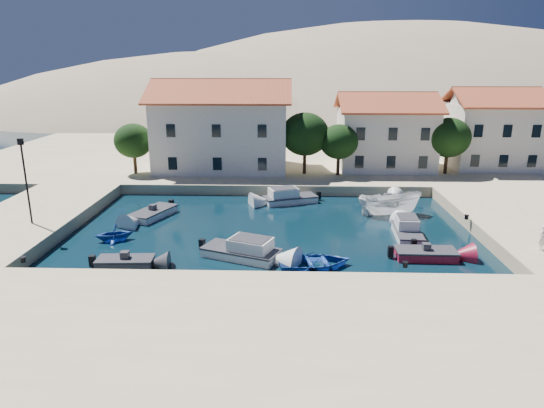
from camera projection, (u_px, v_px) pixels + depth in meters
The scene contains 23 objects.
ground at pixel (265, 287), 27.55m from camera, with size 400.00×400.00×0.00m, color black.
quay_south at pixel (259, 336), 21.65m from camera, with size 52.00×12.00×1.00m, color tan.
quay_east at pixel (544, 226), 36.37m from camera, with size 11.00×20.00×1.00m, color tan.
quay_west at pixel (27, 221), 37.60m from camera, with size 8.00×20.00×1.00m, color tan.
quay_north at pixel (294, 157), 63.84m from camera, with size 80.00×36.00×1.00m, color tan.
hills at pixel (349, 182), 152.11m from camera, with size 254.00×176.00×99.00m.
building_left at pixel (222, 124), 52.98m from camera, with size 14.70×9.45×9.70m.
building_mid at pixel (385, 130), 53.58m from camera, with size 10.50×8.40×8.30m.
building_right at pixel (492, 127), 54.10m from camera, with size 9.45×8.40×8.80m.
trees at pixel (319, 138), 50.51m from camera, with size 37.30×5.30×6.45m.
lamppost at pixel (25, 173), 34.46m from camera, with size 0.35×0.25×6.22m.
bollards at pixel (312, 245), 30.85m from camera, with size 29.36×9.56×0.30m.
motorboat_grey_sw at pixel (125, 263), 30.17m from camera, with size 3.56×1.74×1.25m.
cabin_cruiser_south at pixel (241, 250), 31.70m from camera, with size 5.53×3.95×1.60m.
rowboat_south at pixel (315, 267), 30.25m from camera, with size 3.27×4.57×0.95m, color #1A4093.
motorboat_red_se at pixel (426, 254), 31.54m from camera, with size 3.92×1.81×1.25m.
cabin_cruiser_east at pixel (408, 232), 35.30m from camera, with size 2.04×4.45×1.60m.
boat_east at pixel (389, 215), 40.85m from camera, with size 2.03×5.40×2.09m, color white.
motorboat_white_ne at pixel (390, 202), 43.58m from camera, with size 2.81×3.90×1.25m.
rowboat_west at pixel (115, 240), 34.86m from camera, with size 2.25×2.60×1.37m, color #1A4093.
motorboat_white_west at pixel (153, 213), 40.20m from camera, with size 3.49×4.88×1.25m.
cabin_cruiser_north at pixel (290, 197), 44.34m from camera, with size 5.22×3.55×1.60m.
pedestrian at pixel (542, 238), 30.20m from camera, with size 0.59×0.39×1.62m, color white.
Camera 1 is at (1.19, -25.13, 12.18)m, focal length 32.00 mm.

